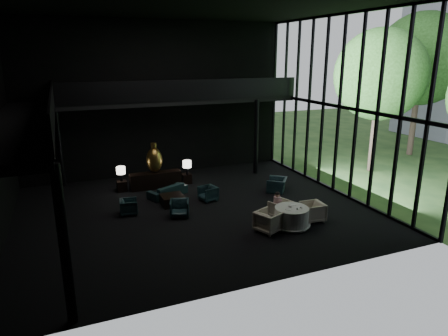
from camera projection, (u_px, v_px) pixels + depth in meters
name	position (u px, v px, depth m)	size (l,w,h in m)	color
floor	(195.00, 211.00, 16.61)	(14.00, 12.00, 0.02)	black
ceiling	(191.00, 5.00, 14.42)	(14.00, 12.00, 0.02)	black
wall_back	(158.00, 100.00, 20.86)	(14.00, 0.04, 8.00)	black
wall_front	(266.00, 147.00, 10.18)	(14.00, 0.04, 8.00)	black
curtain_wall	(339.00, 106.00, 18.05)	(0.20, 12.00, 8.00)	black
mezzanine_left	(22.00, 125.00, 13.33)	(2.00, 12.00, 0.25)	black
mezzanine_back	(181.00, 101.00, 20.33)	(12.00, 2.00, 0.25)	black
railing_left	(52.00, 105.00, 13.53)	(0.06, 12.00, 1.00)	black
railing_back	(187.00, 90.00, 19.28)	(12.00, 0.06, 1.00)	black
column_sw	(64.00, 247.00, 9.17)	(0.24, 0.24, 4.00)	black
column_nw	(59.00, 146.00, 19.32)	(0.24, 0.24, 4.00)	black
column_ne	(256.00, 137.00, 21.37)	(0.24, 0.24, 4.00)	black
tree_near	(380.00, 75.00, 20.96)	(4.80, 4.80, 7.65)	#382D23
tree_far	(422.00, 59.00, 24.36)	(5.60, 5.60, 8.80)	#382D23
console	(156.00, 180.00, 19.37)	(2.46, 0.56, 0.78)	black
bronze_urn	(154.00, 160.00, 19.16)	(0.77, 0.77, 1.44)	#8C5C1A
side_table_left	(122.00, 186.00, 18.96)	(0.45, 0.45, 0.50)	black
table_lamp_left	(121.00, 171.00, 18.72)	(0.42, 0.42, 0.71)	black
side_table_right	(186.00, 178.00, 20.11)	(0.46, 0.46, 0.50)	black
table_lamp_right	(187.00, 165.00, 19.76)	(0.42, 0.42, 0.71)	black
sofa	(168.00, 189.00, 18.26)	(1.68, 0.49, 0.66)	black
lounge_armchair_west	(129.00, 207.00, 16.17)	(0.61, 0.58, 0.63)	black
lounge_armchair_east	(208.00, 193.00, 17.69)	(0.65, 0.61, 0.67)	#10242D
lounge_armchair_south	(179.00, 208.00, 15.92)	(0.72, 0.67, 0.74)	black
window_armchair	(277.00, 183.00, 18.86)	(0.90, 0.59, 0.79)	black
coffee_table	(172.00, 200.00, 17.24)	(0.95, 0.95, 0.42)	black
dining_table	(291.00, 218.00, 15.02)	(1.45, 1.45, 0.75)	white
dining_chair_north	(280.00, 208.00, 15.85)	(0.75, 0.70, 0.77)	beige
dining_chair_east	(313.00, 210.00, 15.49)	(0.85, 0.80, 0.88)	#B0A999
dining_chair_west	(269.00, 219.00, 14.55)	(0.94, 0.88, 0.97)	silver
child	(277.00, 199.00, 15.78)	(0.29, 0.29, 0.61)	pink
plate_a	(288.00, 209.00, 14.75)	(0.24, 0.24, 0.02)	white
plate_b	(293.00, 205.00, 15.18)	(0.24, 0.24, 0.02)	white
saucer	(301.00, 208.00, 14.88)	(0.16, 0.16, 0.01)	white
coffee_cup	(301.00, 207.00, 14.87)	(0.08, 0.08, 0.06)	white
cereal_bowl	(290.00, 206.00, 14.96)	(0.15, 0.15, 0.08)	white
cream_pot	(297.00, 209.00, 14.71)	(0.06, 0.06, 0.07)	#99999E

